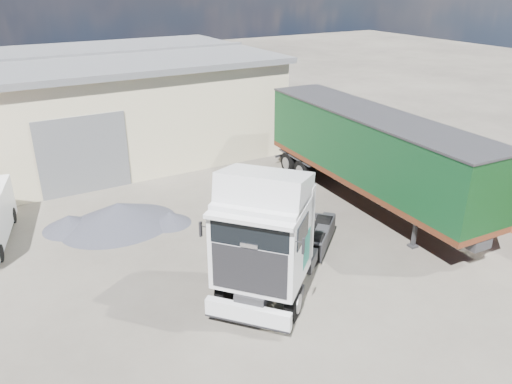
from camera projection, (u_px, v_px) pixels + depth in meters
ground at (224, 286)px, 16.16m from camera, size 120.00×120.00×0.00m
brick_boundary_wall at (371, 144)px, 25.70m from camera, size 0.35×26.00×2.50m
tractor_unit at (271, 238)px, 15.27m from camera, size 6.46×6.09×4.39m
box_trailer at (369, 149)px, 21.11m from camera, size 3.17×12.33×4.06m
gravel_heap at (117, 215)px, 19.91m from camera, size 5.66×4.95×0.97m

